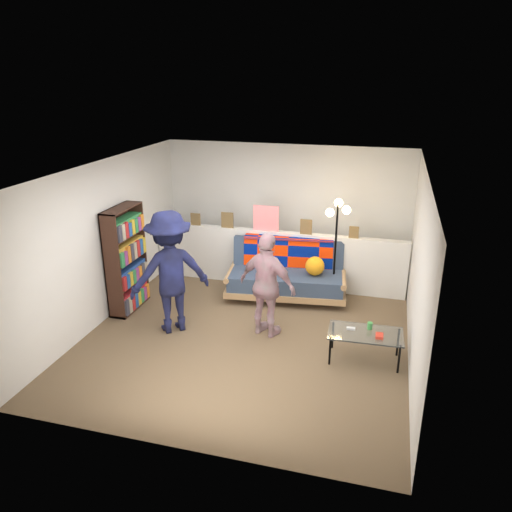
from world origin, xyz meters
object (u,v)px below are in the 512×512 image
(bookshelf, at_px, (126,263))
(coffee_table, at_px, (366,335))
(futon_sofa, at_px, (288,274))
(floor_lamp, at_px, (337,230))
(person_right, at_px, (267,286))
(person_left, at_px, (170,272))

(bookshelf, height_order, coffee_table, bookshelf)
(futon_sofa, xyz_separation_m, floor_lamp, (0.77, 0.09, 0.81))
(bookshelf, distance_m, person_right, 2.36)
(coffee_table, relative_size, floor_lamp, 0.58)
(floor_lamp, distance_m, person_left, 2.75)
(bookshelf, relative_size, floor_lamp, 0.98)
(futon_sofa, xyz_separation_m, person_right, (-0.01, -1.37, 0.37))
(futon_sofa, distance_m, person_left, 2.16)
(futon_sofa, relative_size, person_left, 1.15)
(futon_sofa, height_order, person_left, person_left)
(futon_sofa, bearing_deg, floor_lamp, 6.92)
(floor_lamp, xyz_separation_m, person_left, (-2.16, -1.67, -0.30))
(bookshelf, bearing_deg, person_right, -6.12)
(person_left, bearing_deg, floor_lamp, 177.82)
(person_left, height_order, person_right, person_left)
(coffee_table, xyz_separation_m, floor_lamp, (-0.63, 1.80, 0.83))
(floor_lamp, bearing_deg, coffee_table, -70.57)
(bookshelf, xyz_separation_m, floor_lamp, (3.13, 1.21, 0.43))
(person_left, bearing_deg, bookshelf, -65.31)
(bookshelf, relative_size, person_right, 1.09)
(bookshelf, xyz_separation_m, person_right, (2.35, -0.25, -0.01))
(bookshelf, height_order, floor_lamp, floor_lamp)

